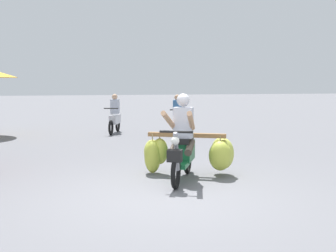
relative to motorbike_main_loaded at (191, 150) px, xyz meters
name	(u,v)px	position (x,y,z in m)	size (l,w,h in m)	color
ground_plane	(165,196)	(-0.81, -1.19, -0.52)	(120.00, 120.00, 0.00)	slate
motorbike_main_loaded	(191,150)	(0.00, 0.00, 0.00)	(1.77, 1.82, 1.58)	black
motorbike_distant_ahead_left	(115,117)	(-0.46, 7.30, 0.05)	(0.73, 1.55, 1.40)	black
motorbike_distant_ahead_right	(177,119)	(1.48, 5.99, 0.05)	(0.65, 1.58, 1.40)	black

